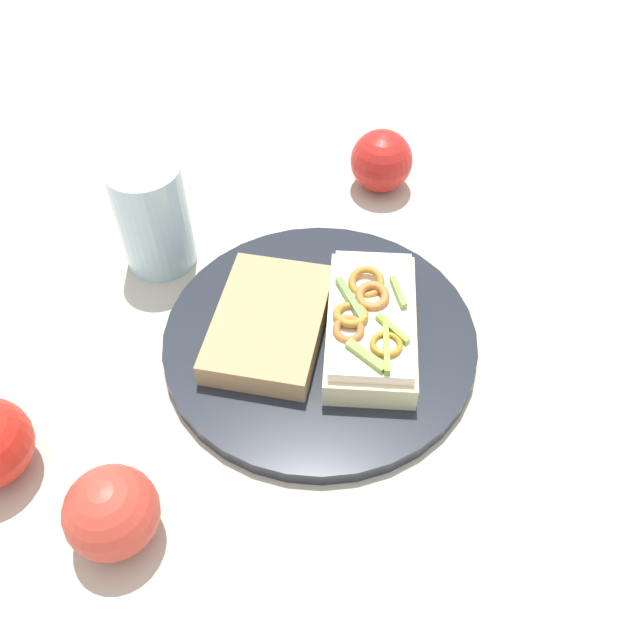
# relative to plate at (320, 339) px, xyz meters

# --- Properties ---
(ground_plane) EXTENTS (2.00, 2.00, 0.00)m
(ground_plane) POSITION_rel_plate_xyz_m (0.00, 0.00, -0.01)
(ground_plane) COLOR beige
(ground_plane) RESTS_ON ground
(plate) EXTENTS (0.29, 0.29, 0.02)m
(plate) POSITION_rel_plate_xyz_m (0.00, 0.00, 0.00)
(plate) COLOR #20252D
(plate) RESTS_ON ground_plane
(sandwich) EXTENTS (0.12, 0.17, 0.05)m
(sandwich) POSITION_rel_plate_xyz_m (0.04, -0.01, 0.03)
(sandwich) COLOR beige
(sandwich) RESTS_ON plate
(bread_slice_side) EXTENTS (0.15, 0.17, 0.02)m
(bread_slice_side) POSITION_rel_plate_xyz_m (-0.05, 0.01, 0.02)
(bread_slice_side) COLOR tan
(bread_slice_side) RESTS_ON plate
(apple_0) EXTENTS (0.07, 0.07, 0.07)m
(apple_0) POSITION_rel_plate_xyz_m (0.12, 0.22, 0.03)
(apple_0) COLOR red
(apple_0) RESTS_ON ground_plane
(apple_2) EXTENTS (0.08, 0.08, 0.07)m
(apple_2) POSITION_rel_plate_xyz_m (-0.19, -0.15, 0.03)
(apple_2) COLOR #C93D2E
(apple_2) RESTS_ON ground_plane
(drinking_glass) EXTENTS (0.07, 0.07, 0.12)m
(drinking_glass) POSITION_rel_plate_xyz_m (-0.14, 0.15, 0.05)
(drinking_glass) COLOR silver
(drinking_glass) RESTS_ON ground_plane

